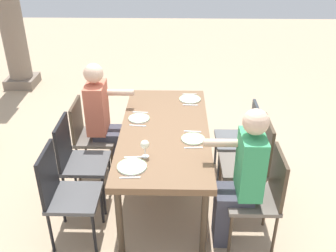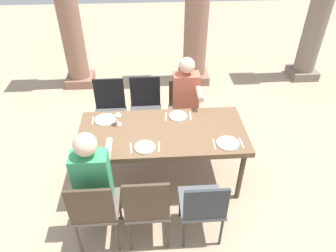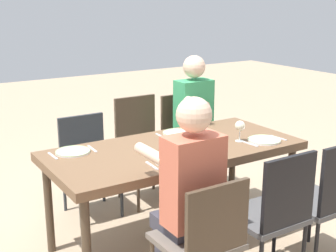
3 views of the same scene
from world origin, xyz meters
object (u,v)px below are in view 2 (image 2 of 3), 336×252
chair_west_north (110,109)px  chair_mid_north (146,107)px  plate_0 (105,119)px  diner_man_white (95,181)px  chair_mid_south (147,205)px  dining_table (162,136)px  plate_1 (145,147)px  chair_east_south (203,205)px  plate_2 (178,116)px  stone_column_near (67,7)px  wine_glass_0 (118,116)px  chair_east_north (184,107)px  stone_column_centre (197,6)px  plate_3 (228,143)px  diner_woman_green (186,103)px  chair_west_south (95,208)px

chair_west_north → chair_mid_north: (0.50, -0.00, 0.02)m
chair_west_north → plate_0: chair_west_north is taller
diner_man_white → chair_mid_south: bearing=-21.1°
dining_table → plate_1: (-0.20, -0.28, 0.07)m
chair_east_south → plate_0: bearing=132.5°
plate_2 → dining_table: bearing=-127.1°
stone_column_near → wine_glass_0: (0.95, -2.45, -0.54)m
chair_east_north → wine_glass_0: size_ratio=5.38×
chair_east_south → plate_1: chair_east_south is taller
wine_glass_0 → plate_0: bearing=149.1°
stone_column_near → stone_column_centre: bearing=0.0°
plate_3 → chair_mid_south: bearing=-146.3°
plate_1 → chair_mid_north: bearing=89.6°
diner_woman_green → plate_3: size_ratio=5.30×
diner_woman_green → stone_column_centre: stone_column_centre is taller
plate_0 → plate_3: bearing=-21.1°
chair_west_south → chair_east_north: bearing=58.7°
diner_woman_green → wine_glass_0: size_ratio=8.05×
dining_table → stone_column_near: (-1.45, 2.61, 0.72)m
chair_east_north → plate_2: size_ratio=3.97×
dining_table → wine_glass_0: wine_glass_0 is taller
plate_1 → stone_column_near: bearing=113.5°
chair_west_south → diner_man_white: size_ratio=0.70×
chair_west_north → diner_man_white: diner_man_white is taller
chair_west_south → plate_0: size_ratio=3.66×
chair_west_north → plate_1: bearing=-66.6°
plate_1 → plate_3: (0.90, 0.01, -0.00)m
chair_east_north → stone_column_near: (-1.80, 1.75, 0.91)m
stone_column_near → chair_west_south: bearing=-77.7°
chair_west_south → diner_man_white: (0.00, 0.19, 0.18)m
diner_man_white → wine_glass_0: size_ratio=8.14×
chair_mid_south → stone_column_centre: (0.92, 3.47, 0.86)m
chair_mid_south → stone_column_centre: bearing=75.1°
chair_east_north → chair_west_south: bearing=-121.3°
chair_west_north → stone_column_near: (-0.76, 1.74, 0.90)m
plate_2 → stone_column_near: bearing=125.4°
diner_man_white → plate_0: size_ratio=5.24×
plate_0 → chair_west_south: bearing=-91.2°
wine_glass_0 → plate_3: wine_glass_0 is taller
diner_woman_green → stone_column_near: bearing=133.1°
diner_woman_green → chair_west_north: bearing=170.1°
dining_table → plate_3: plate_3 is taller
chair_east_north → chair_east_south: bearing=-90.0°
diner_man_white → plate_0: (0.02, 0.93, 0.06)m
chair_east_south → diner_woman_green: size_ratio=0.65×
chair_east_north → diner_man_white: size_ratio=0.66×
chair_west_north → plate_0: 0.66m
diner_woman_green → plate_3: (0.34, -0.95, 0.07)m
stone_column_near → plate_0: bearing=-71.6°
chair_east_south → stone_column_near: (-1.80, 3.46, 0.93)m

